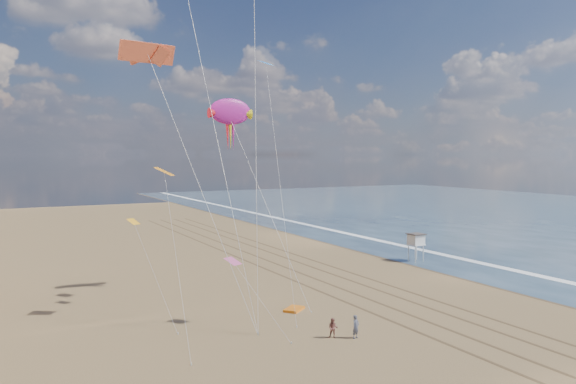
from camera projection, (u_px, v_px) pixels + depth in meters
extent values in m
plane|color=brown|center=(562.00, 382.00, 32.06)|extent=(260.00, 260.00, 0.00)
plane|color=#42301E|center=(389.00, 250.00, 76.20)|extent=(260.00, 260.00, 0.00)
plane|color=white|center=(413.00, 248.00, 78.16)|extent=(260.00, 260.00, 0.00)
cube|color=brown|center=(294.00, 280.00, 57.93)|extent=(0.28, 120.00, 0.01)
cube|color=brown|center=(314.00, 278.00, 59.06)|extent=(0.28, 120.00, 0.01)
cube|color=brown|center=(336.00, 275.00, 60.37)|extent=(0.28, 120.00, 0.01)
cube|color=brown|center=(353.00, 273.00, 61.40)|extent=(0.28, 120.00, 0.01)
cylinder|color=white|center=(415.00, 255.00, 67.77)|extent=(0.12, 0.12, 1.87)
cylinder|color=white|center=(423.00, 254.00, 68.35)|extent=(0.12, 0.12, 1.87)
cylinder|color=white|center=(409.00, 253.00, 68.86)|extent=(0.12, 0.12, 1.87)
cylinder|color=white|center=(416.00, 252.00, 69.45)|extent=(0.12, 0.12, 1.87)
cube|color=white|center=(416.00, 245.00, 68.53)|extent=(1.66, 1.66, 0.12)
cube|color=white|center=(416.00, 239.00, 68.49)|extent=(1.55, 1.55, 1.14)
cube|color=#473D38|center=(416.00, 234.00, 68.45)|extent=(1.87, 1.87, 0.10)
cube|color=orange|center=(294.00, 309.00, 46.82)|extent=(2.21, 2.09, 0.21)
ellipsoid|color=#AD1A8B|center=(230.00, 112.00, 52.93)|extent=(4.32, 0.81, 2.57)
cone|color=red|center=(215.00, 113.00, 52.22)|extent=(1.16, 0.96, 0.96)
cone|color=yellow|center=(245.00, 114.00, 53.66)|extent=(1.16, 0.96, 0.96)
cylinder|color=silver|center=(268.00, 211.00, 49.53)|extent=(0.03, 0.03, 19.43)
imported|color=#4F5466|center=(356.00, 327.00, 39.67)|extent=(0.70, 0.57, 1.66)
imported|color=brown|center=(333.00, 328.00, 39.71)|extent=(0.88, 0.87, 1.44)
cube|color=#DD5631|center=(147.00, 53.00, 43.13)|extent=(4.47, 1.51, 1.53)
plane|color=orange|center=(164.00, 171.00, 44.13)|extent=(2.02, 2.07, 0.67)
plane|color=#D0518D|center=(233.00, 261.00, 42.91)|extent=(1.60, 1.56, 0.46)
plane|color=#FDAB1A|center=(133.00, 222.00, 48.13)|extent=(1.36, 1.32, 0.46)
plane|color=#297FDC|center=(266.00, 63.00, 48.40)|extent=(1.77, 1.73, 0.49)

